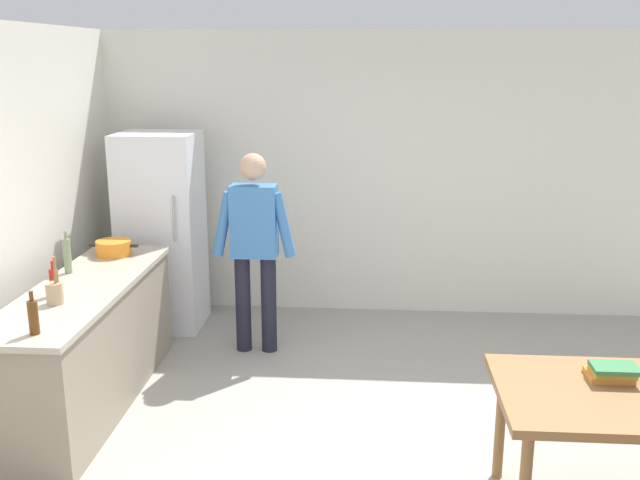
% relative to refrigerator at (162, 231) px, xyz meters
% --- Properties ---
extents(ground_plane, '(14.00, 14.00, 0.00)m').
position_rel_refrigerator_xyz_m(ground_plane, '(1.90, -2.40, -0.90)').
color(ground_plane, '#9E998E').
extents(wall_back, '(6.40, 0.12, 2.70)m').
position_rel_refrigerator_xyz_m(wall_back, '(1.90, 0.60, 0.45)').
color(wall_back, silver).
rests_on(wall_back, ground_plane).
extents(kitchen_counter, '(0.64, 2.20, 0.90)m').
position_rel_refrigerator_xyz_m(kitchen_counter, '(-0.10, -1.60, -0.45)').
color(kitchen_counter, gray).
rests_on(kitchen_counter, ground_plane).
extents(refrigerator, '(0.70, 0.67, 1.80)m').
position_rel_refrigerator_xyz_m(refrigerator, '(0.00, 0.00, 0.00)').
color(refrigerator, white).
rests_on(refrigerator, ground_plane).
extents(person, '(0.70, 0.22, 1.70)m').
position_rel_refrigerator_xyz_m(person, '(0.95, -0.55, 0.08)').
color(person, '#1E1E2D').
rests_on(person, ground_plane).
extents(dining_table, '(1.40, 0.90, 0.75)m').
position_rel_refrigerator_xyz_m(dining_table, '(3.30, -2.70, -0.23)').
color(dining_table, olive).
rests_on(dining_table, ground_plane).
extents(cooking_pot, '(0.40, 0.28, 0.12)m').
position_rel_refrigerator_xyz_m(cooking_pot, '(-0.15, -0.81, 0.06)').
color(cooking_pot, orange).
rests_on(cooking_pot, kitchen_counter).
extents(utensil_jar, '(0.11, 0.11, 0.32)m').
position_rel_refrigerator_xyz_m(utensil_jar, '(-0.12, -1.99, 0.08)').
color(utensil_jar, tan).
rests_on(utensil_jar, kitchen_counter).
extents(bottle_vinegar_tall, '(0.06, 0.06, 0.32)m').
position_rel_refrigerator_xyz_m(bottle_vinegar_tall, '(-0.32, -1.32, 0.14)').
color(bottle_vinegar_tall, gray).
rests_on(bottle_vinegar_tall, kitchen_counter).
extents(bottle_beer_brown, '(0.06, 0.06, 0.26)m').
position_rel_refrigerator_xyz_m(bottle_beer_brown, '(-0.02, -2.50, 0.11)').
color(bottle_beer_brown, '#5B3314').
rests_on(bottle_beer_brown, kitchen_counter).
extents(bottle_sauce_red, '(0.06, 0.06, 0.24)m').
position_rel_refrigerator_xyz_m(bottle_sauce_red, '(-0.19, -1.82, 0.10)').
color(bottle_sauce_red, '#B22319').
rests_on(bottle_sauce_red, kitchen_counter).
extents(book_stack, '(0.26, 0.21, 0.09)m').
position_rel_refrigerator_xyz_m(book_stack, '(3.24, -2.55, -0.11)').
color(book_stack, orange).
rests_on(book_stack, dining_table).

